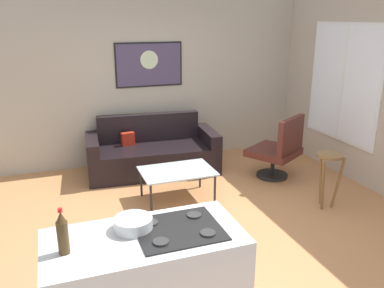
{
  "coord_description": "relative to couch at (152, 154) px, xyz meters",
  "views": [
    {
      "loc": [
        -1.54,
        -3.91,
        2.34
      ],
      "look_at": [
        0.19,
        0.9,
        0.7
      ],
      "focal_mm": 37.24,
      "sensor_mm": 36.0,
      "label": 1
    }
  ],
  "objects": [
    {
      "name": "ground",
      "position": [
        0.13,
        -1.85,
        -0.31
      ],
      "size": [
        6.4,
        6.4,
        0.04
      ],
      "primitive_type": "cube",
      "color": "#BA7C4B"
    },
    {
      "name": "back_wall",
      "position": [
        0.13,
        0.57,
        1.11
      ],
      "size": [
        6.4,
        0.05,
        2.8
      ],
      "primitive_type": "cube",
      "color": "#AFA693",
      "rests_on": "ground"
    },
    {
      "name": "couch",
      "position": [
        0.0,
        0.0,
        0.0
      ],
      "size": [
        2.05,
        1.03,
        0.86
      ],
      "color": "black",
      "rests_on": "ground"
    },
    {
      "name": "mixing_bowl",
      "position": [
        -0.95,
        -3.24,
        0.64
      ],
      "size": [
        0.28,
        0.28,
        0.09
      ],
      "color": "silver",
      "rests_on": "kitchen_counter"
    },
    {
      "name": "bar_stool",
      "position": [
        1.77,
        -1.97,
        0.25
      ],
      "size": [
        0.35,
        0.35,
        0.72
      ],
      "color": "brown",
      "rests_on": "ground"
    },
    {
      "name": "armchair",
      "position": [
        1.71,
        -0.92,
        0.17
      ],
      "size": [
        0.92,
        0.91,
        0.96
      ],
      "color": "black",
      "rests_on": "ground"
    },
    {
      "name": "soda_bottle",
      "position": [
        -1.43,
        -3.38,
        0.74
      ],
      "size": [
        0.07,
        0.07,
        0.32
      ],
      "color": "#483319",
      "rests_on": "kitchen_counter"
    },
    {
      "name": "coffee_table",
      "position": [
        0.05,
        -1.12,
        0.1
      ],
      "size": [
        0.95,
        0.65,
        0.42
      ],
      "color": "silver",
      "rests_on": "ground"
    },
    {
      "name": "right_wall",
      "position": [
        2.76,
        -1.55,
        1.11
      ],
      "size": [
        0.05,
        6.4,
        2.8
      ],
      "primitive_type": "cube",
      "color": "#B3A590",
      "rests_on": "ground"
    },
    {
      "name": "window",
      "position": [
        2.72,
        -0.95,
        1.1
      ],
      "size": [
        0.03,
        1.51,
        1.75
      ],
      "color": "silver"
    },
    {
      "name": "wall_painting",
      "position": [
        0.13,
        0.53,
        1.32
      ],
      "size": [
        1.09,
        0.03,
        0.7
      ],
      "color": "black"
    }
  ]
}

